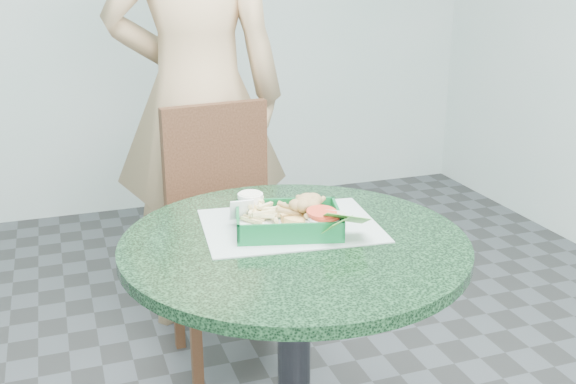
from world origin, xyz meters
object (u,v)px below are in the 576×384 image
object	(u,v)px
cafe_table	(294,309)
food_basket	(288,232)
diner_person	(195,42)
crab_sandwich	(302,214)
dining_chair	(224,219)
sauce_ramekin	(242,210)

from	to	relation	value
cafe_table	food_basket	distance (m)	0.19
diner_person	crab_sandwich	bearing A→B (deg)	105.82
cafe_table	diner_person	world-z (taller)	diner_person
food_basket	crab_sandwich	size ratio (longest dim) A/B	2.01
food_basket	crab_sandwich	bearing A→B (deg)	30.52
cafe_table	crab_sandwich	world-z (taller)	crab_sandwich
dining_chair	diner_person	distance (m)	0.66
cafe_table	diner_person	xyz separation A→B (m)	(0.00, 1.08, 0.54)
sauce_ramekin	cafe_table	bearing A→B (deg)	-58.83
dining_chair	crab_sandwich	world-z (taller)	dining_chair
cafe_table	dining_chair	bearing A→B (deg)	88.77
dining_chair	diner_person	size ratio (longest dim) A/B	0.41
food_basket	sauce_ramekin	bearing A→B (deg)	132.21
diner_person	dining_chair	bearing A→B (deg)	106.37
dining_chair	diner_person	world-z (taller)	diner_person
cafe_table	dining_chair	distance (m)	0.78
cafe_table	dining_chair	world-z (taller)	dining_chair
cafe_table	food_basket	bearing A→B (deg)	89.21
crab_sandwich	sauce_ramekin	size ratio (longest dim) A/B	1.92
diner_person	crab_sandwich	world-z (taller)	diner_person
diner_person	crab_sandwich	xyz separation A→B (m)	(0.05, -1.00, -0.32)
cafe_table	diner_person	size ratio (longest dim) A/B	0.37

